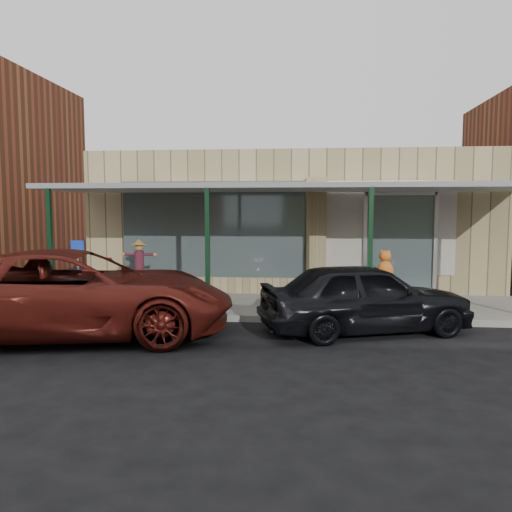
# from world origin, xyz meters

# --- Properties ---
(ground) EXTENTS (120.00, 120.00, 0.00)m
(ground) POSITION_xyz_m (0.00, 0.00, 0.00)
(ground) COLOR black
(ground) RESTS_ON ground
(sidewalk) EXTENTS (40.00, 3.20, 0.15)m
(sidewalk) POSITION_xyz_m (0.00, 3.60, 0.07)
(sidewalk) COLOR gray
(sidewalk) RESTS_ON ground
(storefront) EXTENTS (12.00, 6.25, 4.20)m
(storefront) POSITION_xyz_m (-0.00, 8.16, 2.09)
(storefront) COLOR tan
(storefront) RESTS_ON ground
(awning) EXTENTS (12.00, 3.00, 3.04)m
(awning) POSITION_xyz_m (0.00, 3.56, 3.01)
(awning) COLOR gray
(awning) RESTS_ON ground
(block_buildings_near) EXTENTS (61.00, 8.00, 8.00)m
(block_buildings_near) POSITION_xyz_m (2.01, 9.20, 3.77)
(block_buildings_near) COLOR brown
(block_buildings_near) RESTS_ON ground
(barrel_scarecrow) EXTENTS (0.93, 0.78, 1.58)m
(barrel_scarecrow) POSITION_xyz_m (-3.98, 3.90, 0.68)
(barrel_scarecrow) COLOR #523920
(barrel_scarecrow) RESTS_ON sidewalk
(barrel_pumpkin) EXTENTS (0.67, 0.67, 0.62)m
(barrel_pumpkin) POSITION_xyz_m (0.59, 3.95, 0.37)
(barrel_pumpkin) COLOR #523920
(barrel_pumpkin) RESTS_ON sidewalk
(handicap_sign) EXTENTS (0.34, 0.06, 1.63)m
(handicap_sign) POSITION_xyz_m (-5.00, 2.48, 1.20)
(handicap_sign) COLOR gray
(handicap_sign) RESTS_ON sidewalk
(parked_sedan) EXTENTS (4.60, 2.94, 1.65)m
(parked_sedan) POSITION_xyz_m (1.61, 1.31, 0.73)
(parked_sedan) COLOR black
(parked_sedan) RESTS_ON ground
(car_maroon) EXTENTS (6.64, 4.03, 1.72)m
(car_maroon) POSITION_xyz_m (-4.13, 0.48, 0.86)
(car_maroon) COLOR #551711
(car_maroon) RESTS_ON ground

